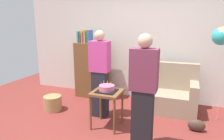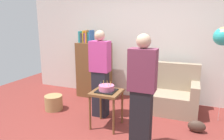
{
  "view_description": "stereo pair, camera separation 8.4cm",
  "coord_description": "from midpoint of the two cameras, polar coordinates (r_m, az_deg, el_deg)",
  "views": [
    {
      "loc": [
        0.95,
        -2.66,
        1.76
      ],
      "look_at": [
        -0.27,
        0.64,
        0.95
      ],
      "focal_mm": 33.04,
      "sensor_mm": 36.0,
      "label": 1
    },
    {
      "loc": [
        1.03,
        -2.63,
        1.76
      ],
      "look_at": [
        -0.27,
        0.64,
        0.95
      ],
      "focal_mm": 33.04,
      "sensor_mm": 36.0,
      "label": 2
    }
  ],
  "objects": [
    {
      "name": "wall_back",
      "position": [
        4.82,
        9.79,
        7.91
      ],
      "size": [
        6.0,
        0.1,
        2.7
      ],
      "primitive_type": "cube",
      "color": "silver",
      "rests_on": "ground_plane"
    },
    {
      "name": "handbag",
      "position": [
        3.79,
        22.99,
        -14.16
      ],
      "size": [
        0.28,
        0.14,
        0.2
      ],
      "primitive_type": "ellipsoid",
      "color": "#473328",
      "rests_on": "ground_plane"
    },
    {
      "name": "birthday_cake",
      "position": [
        3.46,
        -0.83,
        -5.11
      ],
      "size": [
        0.32,
        0.32,
        0.17
      ],
      "color": "black",
      "rests_on": "side_table"
    },
    {
      "name": "person_blowing_candles",
      "position": [
        3.83,
        -2.65,
        -1.07
      ],
      "size": [
        0.36,
        0.22,
        1.63
      ],
      "rotation": [
        0.0,
        0.0,
        0.1
      ],
      "color": "#23232D",
      "rests_on": "ground_plane"
    },
    {
      "name": "side_table",
      "position": [
        3.51,
        -0.83,
        -7.45
      ],
      "size": [
        0.48,
        0.48,
        0.64
      ],
      "color": "brown",
      "rests_on": "ground_plane"
    },
    {
      "name": "person_holding_cake",
      "position": [
        2.81,
        9.11,
        -6.49
      ],
      "size": [
        0.36,
        0.22,
        1.63
      ],
      "rotation": [
        0.0,
        0.0,
        3.05
      ],
      "color": "black",
      "rests_on": "ground_plane"
    },
    {
      "name": "bookshelf",
      "position": [
        4.93,
        -4.58,
        0.26
      ],
      "size": [
        0.8,
        0.36,
        1.59
      ],
      "color": "brown",
      "rests_on": "ground_plane"
    },
    {
      "name": "couch",
      "position": [
        4.37,
        16.13,
        -6.51
      ],
      "size": [
        1.1,
        0.7,
        0.96
      ],
      "color": "gray",
      "rests_on": "ground_plane"
    },
    {
      "name": "balloon_bunch",
      "position": [
        4.09,
        28.91,
        8.25
      ],
      "size": [
        0.31,
        0.31,
        1.69
      ],
      "color": "silver",
      "rests_on": "ground_plane"
    },
    {
      "name": "wicker_basket",
      "position": [
        4.46,
        -15.31,
        -8.68
      ],
      "size": [
        0.36,
        0.36,
        0.3
      ],
      "primitive_type": "cylinder",
      "color": "#A88451",
      "rests_on": "ground_plane"
    }
  ]
}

